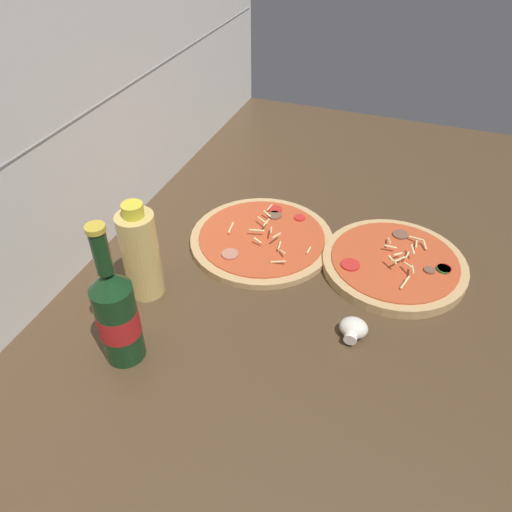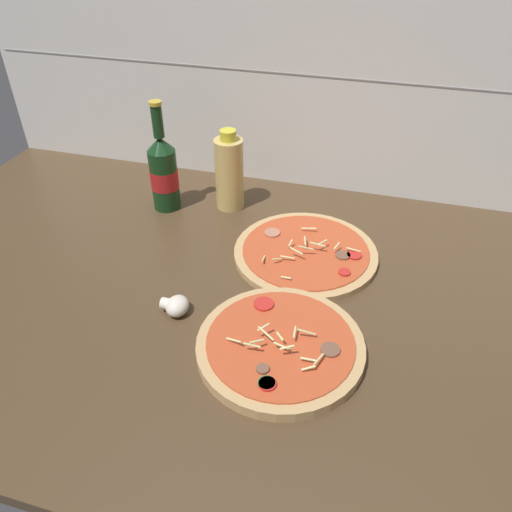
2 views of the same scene
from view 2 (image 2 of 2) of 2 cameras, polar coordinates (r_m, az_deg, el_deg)
counter_slab at (r=94.62cm, az=-1.01°, el=-5.09°), size 160.00×90.00×2.50cm
tile_backsplash at (r=119.69cm, az=5.46°, el=19.98°), size 160.00×1.13×60.00cm
pizza_near at (r=83.19cm, az=2.79°, el=-10.24°), size 27.69×27.69×4.74cm
pizza_far at (r=103.43cm, az=5.69°, el=0.38°), size 29.58×29.58×4.05cm
beer_bottle at (r=117.19cm, az=-10.52°, el=9.45°), size 6.43×6.43×25.52cm
oil_bottle at (r=115.94cm, az=-3.06°, el=9.48°), size 6.58×6.58×19.00cm
mushroom_left at (r=90.32cm, az=-9.13°, el=-5.63°), size 5.03×4.79×3.35cm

